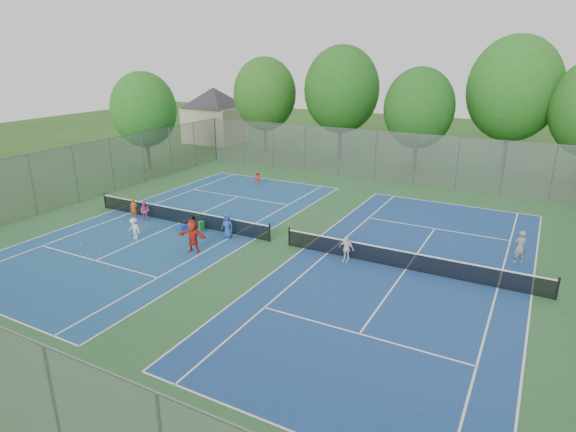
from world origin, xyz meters
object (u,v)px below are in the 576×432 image
(net_right, at_px, (407,261))
(ball_hopper, at_px, (201,226))
(net_left, at_px, (179,216))
(instructor, at_px, (520,247))
(ball_crate, at_px, (182,227))

(net_right, bearing_deg, ball_hopper, -178.34)
(net_right, xyz_separation_m, ball_hopper, (-12.06, -0.35, -0.18))
(net_left, xyz_separation_m, instructor, (18.68, 3.39, 0.40))
(ball_hopper, bearing_deg, net_left, 169.78)
(net_right, distance_m, instructor, 5.79)
(ball_crate, relative_size, ball_hopper, 0.65)
(ball_crate, height_order, ball_hopper, ball_hopper)
(net_right, distance_m, ball_hopper, 12.07)
(net_left, distance_m, ball_crate, 1.27)
(ball_hopper, bearing_deg, net_right, 1.66)
(ball_crate, height_order, instructor, instructor)
(net_left, height_order, net_right, same)
(net_right, relative_size, ball_crate, 35.72)
(net_right, bearing_deg, net_left, 180.00)
(net_left, bearing_deg, ball_crate, -42.95)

